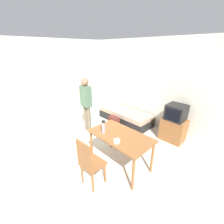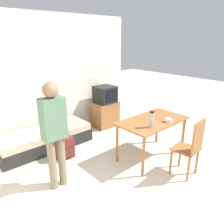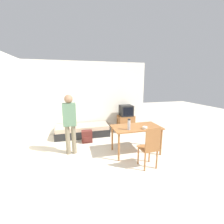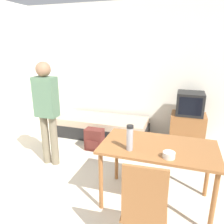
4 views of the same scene
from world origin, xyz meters
name	(u,v)px [view 2 (image 2 of 4)]	position (x,y,z in m)	size (l,w,h in m)	color
wall_back	(33,80)	(0.00, 3.62, 1.35)	(5.05, 0.06, 2.70)	silver
daybed	(45,139)	(-0.10, 3.14, 0.20)	(1.92, 0.75, 0.40)	black
tv	(105,108)	(1.61, 3.19, 0.50)	(0.62, 0.46, 1.05)	brown
dining_table	(152,125)	(1.25, 1.42, 0.67)	(1.32, 0.74, 0.76)	brown
wooden_chair	(191,146)	(1.23, 0.61, 0.55)	(0.41, 0.41, 1.00)	brown
person_standing	(54,129)	(-0.50, 1.82, 0.96)	(0.34, 0.22, 1.64)	#6B604C
thermos_flask	(152,119)	(0.95, 1.22, 0.92)	(0.08, 0.08, 0.29)	#99999E
mate_bowl	(168,120)	(1.38, 1.17, 0.80)	(0.13, 0.13, 0.07)	beige
backpack	(65,148)	(-0.01, 2.48, 0.20)	(0.33, 0.23, 0.41)	#56231E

